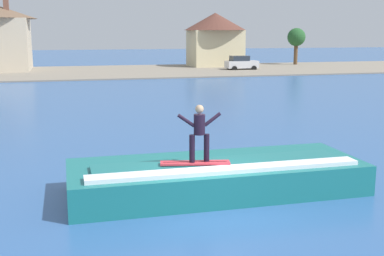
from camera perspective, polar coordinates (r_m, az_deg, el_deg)
ground_plane at (r=13.49m, az=2.57°, el=-9.40°), size 260.00×260.00×0.00m
wave_crest at (r=14.75m, az=2.90°, el=-5.63°), size 8.71×3.20×1.02m
surfboard at (r=14.03m, az=0.36°, el=-4.07°), size 2.02×0.76×0.06m
surfer at (r=13.82m, az=0.87°, el=-0.25°), size 1.27×0.32×1.64m
shoreline_bank at (r=60.41m, az=-11.10°, el=6.42°), size 120.00×20.42×0.15m
car_far_shore at (r=62.62m, az=5.73°, el=7.53°), size 4.00×2.17×1.86m
house_gabled_white at (r=68.62m, az=2.70°, el=10.62°), size 8.49×8.49×7.37m
tree_tall_bare at (r=73.53m, az=12.03°, el=10.19°), size 2.59×2.59×5.37m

